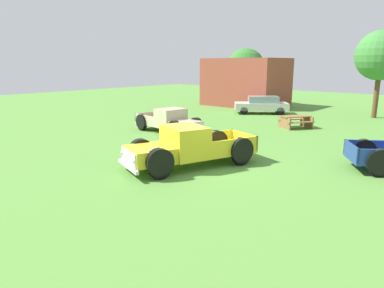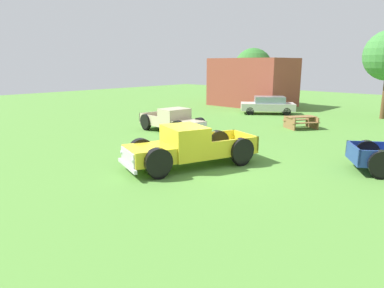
{
  "view_description": "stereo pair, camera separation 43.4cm",
  "coord_description": "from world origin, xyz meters",
  "views": [
    {
      "loc": [
        8.55,
        -10.87,
        4.06
      ],
      "look_at": [
        -0.41,
        -0.66,
        0.9
      ],
      "focal_mm": 32.6,
      "sensor_mm": 36.0,
      "label": 1
    },
    {
      "loc": [
        8.87,
        -10.58,
        4.06
      ],
      "look_at": [
        -0.41,
        -0.66,
        0.9
      ],
      "focal_mm": 32.6,
      "sensor_mm": 36.0,
      "label": 2
    }
  ],
  "objects": [
    {
      "name": "ground_plane",
      "position": [
        0.0,
        0.0,
        0.0
      ],
      "size": [
        80.0,
        80.0,
        0.0
      ],
      "primitive_type": "plane",
      "color": "#548C38"
    },
    {
      "name": "pickup_truck_foreground",
      "position": [
        -0.54,
        -1.03,
        0.79
      ],
      "size": [
        3.59,
        5.72,
        1.65
      ],
      "color": "yellow",
      "rests_on": "ground_plane"
    },
    {
      "name": "pickup_truck_behind_right",
      "position": [
        -5.73,
        3.57,
        0.7
      ],
      "size": [
        4.95,
        2.35,
        1.46
      ],
      "color": "#C6B793",
      "rests_on": "ground_plane"
    },
    {
      "name": "sedan_distant_a",
      "position": [
        -5.97,
        14.37,
        0.75
      ],
      "size": [
        4.45,
        3.97,
        1.43
      ],
      "color": "silver",
      "rests_on": "ground_plane"
    },
    {
      "name": "picnic_table",
      "position": [
        -1.0,
        10.11,
        0.49
      ],
      "size": [
        2.23,
        2.32,
        0.78
      ],
      "color": "olive",
      "rests_on": "ground_plane"
    },
    {
      "name": "oak_tree_west",
      "position": [
        -11.11,
        19.76,
        3.63
      ],
      "size": [
        3.78,
        3.78,
        5.54
      ],
      "color": "brown",
      "rests_on": "ground_plane"
    },
    {
      "name": "brick_pavilion",
      "position": [
        -10.11,
        18.28,
        2.26
      ],
      "size": [
        7.39,
        5.04,
        4.51
      ],
      "color": "brown",
      "rests_on": "ground_plane"
    }
  ]
}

